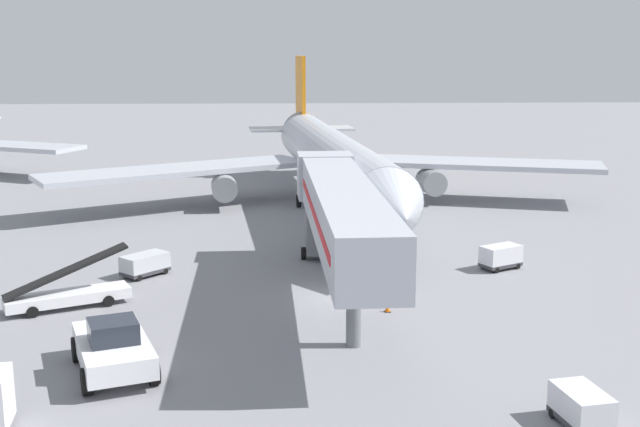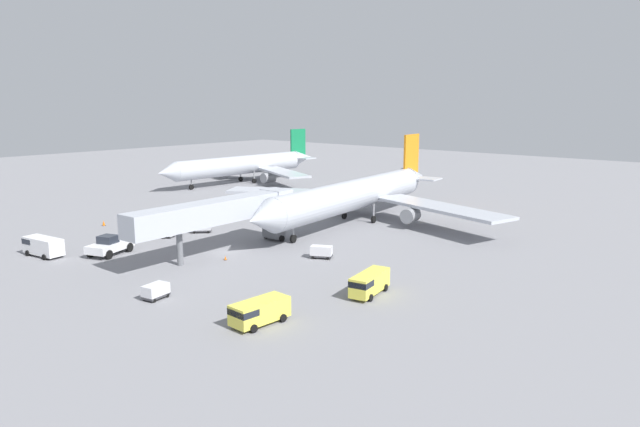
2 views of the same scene
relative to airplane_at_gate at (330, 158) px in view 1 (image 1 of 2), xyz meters
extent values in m
plane|color=gray|center=(-0.61, -24.90, -4.24)|extent=(300.00, 300.00, 0.00)
cylinder|color=#B7BCC6|center=(0.19, -1.65, 0.05)|extent=(8.78, 37.80, 4.52)
cone|color=#B7BCC6|center=(2.59, -22.50, 0.05)|extent=(4.91, 4.92, 4.43)
cone|color=#B7BCC6|center=(-2.35, 20.43, 0.39)|extent=(5.06, 7.36, 4.29)
cube|color=orange|center=(-2.15, 18.71, 4.57)|extent=(0.98, 5.44, 7.23)
cube|color=#B7BCC6|center=(0.60, 18.53, 0.62)|extent=(5.84, 4.54, 0.24)
cube|color=#B7BCC6|center=(-4.79, 17.91, 0.62)|extent=(5.84, 4.54, 0.24)
cube|color=#B7BCC6|center=(12.49, 3.07, -0.96)|extent=(23.42, 11.30, 0.44)
cube|color=#B7BCC6|center=(-12.86, 0.16, -0.96)|extent=(22.62, 15.67, 0.44)
cylinder|color=gray|center=(8.81, 1.15, -2.29)|extent=(2.40, 2.96, 2.10)
cylinder|color=gray|center=(-8.84, -0.88, -2.29)|extent=(2.40, 2.96, 2.10)
cylinder|color=gray|center=(1.86, -16.19, -2.50)|extent=(0.28, 0.28, 2.39)
cylinder|color=black|center=(1.86, -16.19, -3.69)|extent=(0.47, 1.13, 1.10)
cylinder|color=gray|center=(2.51, 0.89, -2.50)|extent=(0.28, 0.28, 2.39)
cylinder|color=black|center=(2.51, 0.89, -3.69)|extent=(0.47, 1.13, 1.10)
cylinder|color=gray|center=(-2.65, 0.29, -2.50)|extent=(0.28, 0.28, 2.39)
cylinder|color=black|center=(-2.65, 0.29, -3.69)|extent=(0.47, 1.13, 1.10)
cube|color=#B2B7C1|center=(-0.76, -27.70, 1.10)|extent=(3.79, 22.08, 2.70)
cube|color=red|center=(-2.28, -27.75, 1.10)|extent=(0.70, 18.45, 0.44)
cube|color=#B2B7C1|center=(-1.18, -16.11, 1.10)|extent=(3.55, 2.92, 2.84)
cube|color=#232833|center=(-1.23, -14.82, 1.35)|extent=(3.31, 0.36, 0.90)
cube|color=slate|center=(-1.16, -16.71, -2.04)|extent=(2.61, 1.89, 3.59)
cylinder|color=black|center=(-2.58, -16.77, -3.84)|extent=(0.33, 0.81, 0.80)
cylinder|color=black|center=(0.27, -16.66, -3.84)|extent=(0.33, 0.81, 0.80)
cylinder|color=slate|center=(-0.61, -32.09, -2.24)|extent=(0.70, 0.70, 3.99)
cube|color=white|center=(-10.94, -34.74, -3.22)|extent=(4.54, 6.29, 0.94)
cube|color=#232833|center=(-10.84, -35.01, -2.30)|extent=(2.44, 2.35, 0.90)
cylinder|color=black|center=(-9.07, -36.03, -3.69)|extent=(0.75, 1.17, 1.10)
cylinder|color=black|center=(-11.54, -36.92, -3.69)|extent=(0.75, 1.17, 1.10)
cylinder|color=black|center=(-10.33, -32.55, -3.69)|extent=(0.75, 1.17, 1.10)
cylinder|color=black|center=(-12.80, -33.45, -3.69)|extent=(0.75, 1.17, 1.10)
cube|color=white|center=(-15.15, -26.02, -3.66)|extent=(6.47, 4.26, 0.55)
cube|color=black|center=(-15.15, -26.02, -2.25)|extent=(6.19, 3.60, 2.22)
cylinder|color=black|center=(-13.76, -24.48, -3.94)|extent=(0.64, 0.46, 0.60)
cylinder|color=black|center=(-13.08, -25.90, -3.94)|extent=(0.64, 0.46, 0.60)
cylinder|color=black|center=(-17.21, -26.14, -3.94)|extent=(0.64, 0.46, 0.60)
cylinder|color=black|center=(-16.53, -27.56, -3.94)|extent=(0.64, 0.46, 0.60)
cube|color=#38383D|center=(9.51, -19.50, -3.95)|extent=(2.81, 2.34, 0.22)
cube|color=silver|center=(9.51, -19.50, -3.31)|extent=(2.81, 2.34, 1.06)
cylinder|color=black|center=(9.98, -18.56, -4.06)|extent=(0.37, 0.28, 0.36)
cylinder|color=black|center=(10.56, -19.62, -4.06)|extent=(0.37, 0.28, 0.36)
cylinder|color=black|center=(8.45, -19.39, -4.06)|extent=(0.37, 0.28, 0.36)
cylinder|color=black|center=(9.03, -20.45, -4.06)|extent=(0.37, 0.28, 0.36)
cube|color=#38383D|center=(6.96, -40.38, -3.95)|extent=(1.85, 2.58, 0.22)
cube|color=silver|center=(6.96, -40.38, -3.34)|extent=(1.85, 2.58, 0.99)
cylinder|color=black|center=(6.15, -39.69, -4.06)|extent=(0.18, 0.38, 0.36)
cylinder|color=black|center=(7.46, -39.45, -4.06)|extent=(0.18, 0.38, 0.36)
cube|color=#38383D|center=(-12.13, -20.12, -3.95)|extent=(2.93, 3.01, 0.22)
cube|color=silver|center=(-12.13, -20.12, -3.38)|extent=(2.93, 3.01, 0.91)
cylinder|color=black|center=(-11.97, -18.96, -4.06)|extent=(0.33, 0.35, 0.36)
cylinder|color=black|center=(-10.99, -19.86, -4.06)|extent=(0.33, 0.35, 0.36)
cylinder|color=black|center=(-13.27, -20.39, -4.06)|extent=(0.33, 0.35, 0.36)
cylinder|color=black|center=(-12.29, -21.29, -4.06)|extent=(0.33, 0.35, 0.36)
cube|color=black|center=(1.55, -27.37, -4.23)|extent=(0.32, 0.32, 0.03)
cone|color=orange|center=(1.55, -27.37, -3.97)|extent=(0.28, 0.28, 0.48)
camera|label=1|loc=(-3.55, -66.94, 9.29)|focal=45.24mm
camera|label=2|loc=(52.10, -69.52, 13.89)|focal=32.47mm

